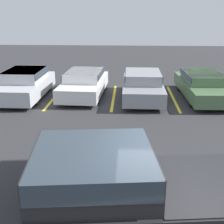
# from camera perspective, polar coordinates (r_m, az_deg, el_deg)

# --- Properties ---
(stall_stripe_b) EXTENTS (0.12, 4.40, 0.01)m
(stall_stripe_b) POSITION_cam_1_polar(r_m,az_deg,el_deg) (15.01, -10.34, 2.82)
(stall_stripe_b) COLOR yellow
(stall_stripe_b) RESTS_ON ground_plane
(stall_stripe_c) EXTENTS (0.12, 4.40, 0.01)m
(stall_stripe_c) POSITION_cam_1_polar(r_m,az_deg,el_deg) (14.63, 0.31, 2.72)
(stall_stripe_c) COLOR yellow
(stall_stripe_c) RESTS_ON ground_plane
(stall_stripe_d) EXTENTS (0.12, 4.40, 0.01)m
(stall_stripe_d) POSITION_cam_1_polar(r_m,az_deg,el_deg) (14.77, 11.12, 2.52)
(stall_stripe_d) COLOR yellow
(stall_stripe_d) RESTS_ON ground_plane
(pickup_truck) EXTENTS (5.81, 2.70, 1.76)m
(pickup_truck) POSITION_cam_1_polar(r_m,az_deg,el_deg) (5.60, -0.24, -15.36)
(pickup_truck) COLOR black
(pickup_truck) RESTS_ON ground_plane
(parked_sedan_a) EXTENTS (1.83, 4.34, 1.29)m
(parked_sedan_a) POSITION_cam_1_polar(r_m,az_deg,el_deg) (15.03, -15.61, 5.12)
(parked_sedan_a) COLOR #B7BABF
(parked_sedan_a) RESTS_ON ground_plane
(parked_sedan_b) EXTENTS (2.01, 4.38, 1.17)m
(parked_sedan_b) POSITION_cam_1_polar(r_m,az_deg,el_deg) (14.86, -5.12, 5.37)
(parked_sedan_b) COLOR silver
(parked_sedan_b) RESTS_ON ground_plane
(parked_sedan_c) EXTENTS (1.79, 4.24, 1.24)m
(parked_sedan_c) POSITION_cam_1_polar(r_m,az_deg,el_deg) (14.31, 5.63, 5.00)
(parked_sedan_c) COLOR gray
(parked_sedan_c) RESTS_ON ground_plane
(parked_sedan_d) EXTENTS (2.01, 4.83, 1.18)m
(parked_sedan_d) POSITION_cam_1_polar(r_m,az_deg,el_deg) (15.01, 16.36, 4.87)
(parked_sedan_d) COLOR #4C6B47
(parked_sedan_d) RESTS_ON ground_plane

